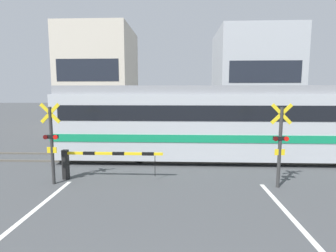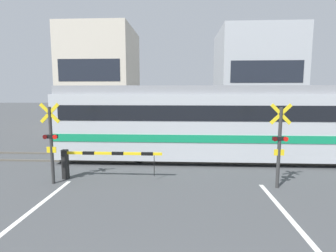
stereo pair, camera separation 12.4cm
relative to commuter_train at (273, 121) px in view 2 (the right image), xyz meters
The scene contains 10 objects.
rail_track_near 5.12m from the commuter_train, behind, with size 50.00×0.10×0.08m.
rail_track_far 5.12m from the commuter_train, behind, with size 50.00×0.10×0.08m.
commuter_train is the anchor object (origin of this frame).
crossing_barrier_near 8.06m from the commuter_train, 157.91° to the right, with size 3.61×0.20×1.07m.
crossing_barrier_far 4.06m from the commuter_train, 122.15° to the left, with size 3.61×0.20×1.07m.
crossing_signal_left 9.22m from the commuter_train, 157.47° to the right, with size 0.68×0.15×2.76m.
crossing_signal_right 3.68m from the commuter_train, 105.41° to the right, with size 0.68×0.15×2.76m.
pedestrian 6.41m from the commuter_train, 119.33° to the left, with size 0.38×0.23×1.72m.
building_left_of_street 17.58m from the commuter_train, 132.46° to the left, with size 6.13×6.91×8.99m.
building_right_of_street 13.31m from the commuter_train, 78.76° to the left, with size 6.74×6.91×8.67m.
Camera 2 is at (0.63, -1.18, 3.09)m, focal length 28.00 mm.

